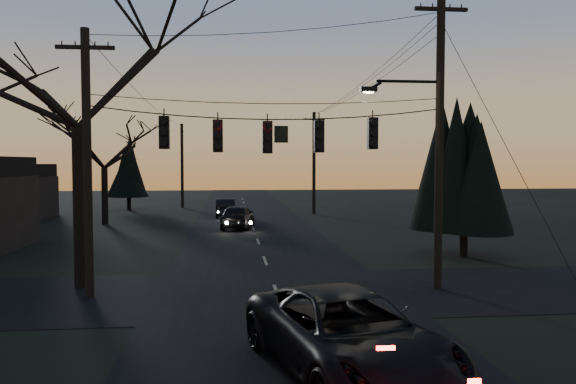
{
  "coord_description": "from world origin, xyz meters",
  "views": [
    {
      "loc": [
        -1.55,
        -8.28,
        4.3
      ],
      "look_at": [
        0.16,
        7.92,
        3.45
      ],
      "focal_mm": 35.0,
      "sensor_mm": 36.0,
      "label": 1
    }
  ],
  "objects": [
    {
      "name": "main_road",
      "position": [
        0.0,
        20.0,
        0.01
      ],
      "size": [
        8.0,
        120.0,
        0.02
      ],
      "primitive_type": "cube",
      "color": "black",
      "rests_on": "ground"
    },
    {
      "name": "cross_road",
      "position": [
        0.0,
        10.0,
        0.01
      ],
      "size": [
        60.0,
        7.0,
        0.02
      ],
      "primitive_type": "cube",
      "color": "black",
      "rests_on": "ground"
    },
    {
      "name": "utility_pole_right",
      "position": [
        5.5,
        10.0,
        0.0
      ],
      "size": [
        5.0,
        0.3,
        10.0
      ],
      "primitive_type": null,
      "color": "black",
      "rests_on": "ground"
    },
    {
      "name": "utility_pole_left",
      "position": [
        -6.0,
        10.0,
        0.0
      ],
      "size": [
        1.8,
        0.3,
        8.5
      ],
      "primitive_type": null,
      "color": "black",
      "rests_on": "ground"
    },
    {
      "name": "utility_pole_far_r",
      "position": [
        5.5,
        38.0,
        0.0
      ],
      "size": [
        1.8,
        0.3,
        8.5
      ],
      "primitive_type": null,
      "color": "black",
      "rests_on": "ground"
    },
    {
      "name": "utility_pole_far_l",
      "position": [
        -6.0,
        46.0,
        0.0
      ],
      "size": [
        0.3,
        0.3,
        8.0
      ],
      "primitive_type": null,
      "color": "black",
      "rests_on": "ground"
    },
    {
      "name": "span_signal_assembly",
      "position": [
        -0.24,
        10.0,
        5.2
      ],
      "size": [
        11.5,
        0.44,
        1.64
      ],
      "color": "black",
      "rests_on": "ground"
    },
    {
      "name": "bare_tree_left",
      "position": [
        -6.66,
        11.54,
        7.7
      ],
      "size": [
        10.67,
        10.67,
        11.01
      ],
      "color": "black",
      "rests_on": "ground"
    },
    {
      "name": "evergreen_right",
      "position": [
        9.09,
        16.16,
        4.19
      ],
      "size": [
        3.93,
        3.93,
        7.2
      ],
      "color": "black",
      "rests_on": "ground"
    },
    {
      "name": "bare_tree_dist",
      "position": [
        -10.15,
        31.7,
        5.5
      ],
      "size": [
        6.46,
        6.46,
        7.87
      ],
      "color": "black",
      "rests_on": "ground"
    },
    {
      "name": "evergreen_dist",
      "position": [
        -10.62,
        43.84,
        3.5
      ],
      "size": [
        3.61,
        3.61,
        5.83
      ],
      "color": "black",
      "rests_on": "ground"
    },
    {
      "name": "suv_near",
      "position": [
        0.8,
        2.63,
        0.83
      ],
      "size": [
        4.17,
        6.49,
        1.66
      ],
      "primitive_type": "imported",
      "rotation": [
        0.0,
        0.0,
        0.25
      ],
      "color": "black",
      "rests_on": "ground"
    },
    {
      "name": "sedan_oncoming_a",
      "position": [
        -0.99,
        28.29,
        0.79
      ],
      "size": [
        2.52,
        4.86,
        1.58
      ],
      "primitive_type": "imported",
      "rotation": [
        0.0,
        0.0,
        2.99
      ],
      "color": "black",
      "rests_on": "ground"
    },
    {
      "name": "sedan_oncoming_b",
      "position": [
        -1.88,
        36.42,
        0.71
      ],
      "size": [
        1.63,
        4.34,
        1.41
      ],
      "primitive_type": "imported",
      "rotation": [
        0.0,
        0.0,
        3.17
      ],
      "color": "black",
      "rests_on": "ground"
    }
  ]
}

